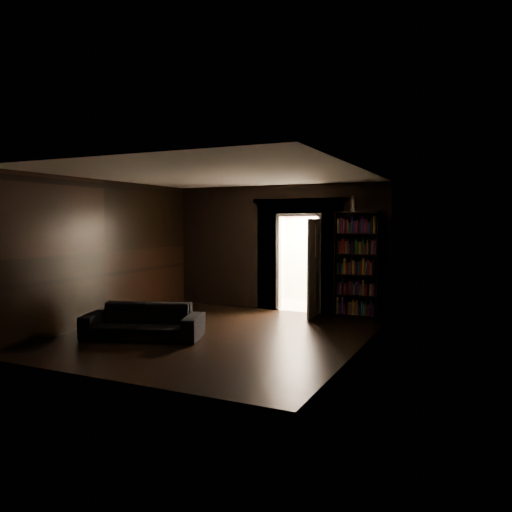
# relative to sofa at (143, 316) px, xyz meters

# --- Properties ---
(ground) EXTENTS (5.50, 5.50, 0.00)m
(ground) POSITION_rel_sofa_xyz_m (1.03, 0.75, -0.38)
(ground) COLOR black
(ground) RESTS_ON ground
(room_walls) EXTENTS (5.02, 5.61, 2.84)m
(room_walls) POSITION_rel_sofa_xyz_m (1.02, 1.82, 1.30)
(room_walls) COLOR black
(room_walls) RESTS_ON ground
(kitchen_alcove) EXTENTS (2.20, 1.80, 2.60)m
(kitchen_alcove) POSITION_rel_sofa_xyz_m (1.53, 4.62, 0.83)
(kitchen_alcove) COLOR #B4AA9D
(kitchen_alcove) RESTS_ON ground
(sofa) EXTENTS (2.16, 1.42, 0.77)m
(sofa) POSITION_rel_sofa_xyz_m (0.00, 0.00, 0.00)
(sofa) COLOR black
(sofa) RESTS_ON ground
(bookshelf) EXTENTS (0.95, 0.64, 2.20)m
(bookshelf) POSITION_rel_sofa_xyz_m (2.87, 3.34, 0.72)
(bookshelf) COLOR black
(bookshelf) RESTS_ON ground
(refrigerator) EXTENTS (0.82, 0.76, 1.65)m
(refrigerator) POSITION_rel_sofa_xyz_m (2.02, 4.86, 0.44)
(refrigerator) COLOR white
(refrigerator) RESTS_ON ground
(door) EXTENTS (0.10, 0.85, 2.05)m
(door) POSITION_rel_sofa_xyz_m (2.03, 3.05, 0.64)
(door) COLOR silver
(door) RESTS_ON ground
(figurine) EXTENTS (0.12, 0.12, 0.32)m
(figurine) POSITION_rel_sofa_xyz_m (2.76, 3.37, 1.97)
(figurine) COLOR white
(figurine) RESTS_ON bookshelf
(bottles) EXTENTS (0.70, 0.27, 0.28)m
(bottles) POSITION_rel_sofa_xyz_m (2.11, 4.73, 1.41)
(bottles) COLOR black
(bottles) RESTS_ON refrigerator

